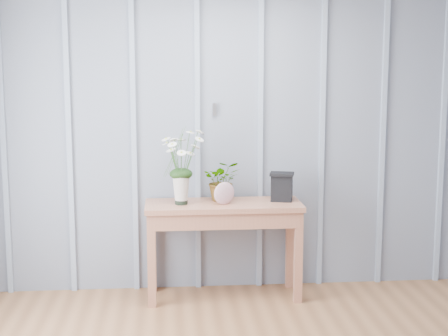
{
  "coord_description": "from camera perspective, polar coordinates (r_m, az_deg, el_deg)",
  "views": [
    {
      "loc": [
        -0.5,
        -3.15,
        1.86
      ],
      "look_at": [
        -0.06,
        1.94,
        1.03
      ],
      "focal_mm": 55.0,
      "sensor_mm": 36.0,
      "label": 1
    }
  ],
  "objects": [
    {
      "name": "spider_plant",
      "position": [
        5.34,
        -0.15,
        -1.05
      ],
      "size": [
        0.29,
        0.26,
        0.32
      ],
      "primitive_type": "imported",
      "rotation": [
        0.0,
        0.0,
        -0.04
      ],
      "color": "black",
      "rests_on": "sideboard"
    },
    {
      "name": "room_shell",
      "position": [
        4.09,
        2.18,
        11.01
      ],
      "size": [
        4.0,
        4.5,
        2.5
      ],
      "color": "gray",
      "rests_on": "ground"
    },
    {
      "name": "felt_disc_vessel",
      "position": [
        5.2,
        0.02,
        -2.12
      ],
      "size": [
        0.18,
        0.11,
        0.17
      ],
      "primitive_type": "ellipsoid",
      "rotation": [
        0.0,
        0.0,
        0.41
      ],
      "color": "#964E74",
      "rests_on": "sideboard"
    },
    {
      "name": "daisy_vase",
      "position": [
        5.17,
        -3.61,
        1.09
      ],
      "size": [
        0.43,
        0.33,
        0.61
      ],
      "color": "black",
      "rests_on": "sideboard"
    },
    {
      "name": "sideboard",
      "position": [
        5.3,
        -0.05,
        -4.13
      ],
      "size": [
        1.2,
        0.45,
        0.75
      ],
      "color": "#9D6148",
      "rests_on": "ground"
    },
    {
      "name": "carved_box",
      "position": [
        5.35,
        4.82,
        -1.54
      ],
      "size": [
        0.21,
        0.18,
        0.22
      ],
      "color": "black",
      "rests_on": "sideboard"
    }
  ]
}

